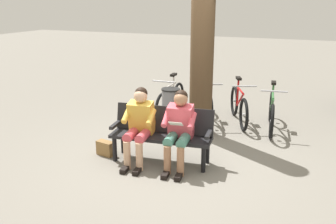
{
  "coord_description": "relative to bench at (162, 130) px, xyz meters",
  "views": [
    {
      "loc": [
        -1.92,
        4.99,
        2.5
      ],
      "look_at": [
        0.21,
        -0.16,
        0.75
      ],
      "focal_mm": 38.59,
      "sensor_mm": 36.0,
      "label": 1
    }
  ],
  "objects": [
    {
      "name": "ground_plane",
      "position": [
        -0.21,
        -0.06,
        -0.51
      ],
      "size": [
        40.0,
        40.0,
        0.0
      ],
      "primitive_type": "plane",
      "color": "slate"
    },
    {
      "name": "person_reading",
      "position": [
        -0.33,
        0.13,
        0.16
      ],
      "size": [
        0.52,
        0.8,
        1.2
      ],
      "rotation": [
        0.0,
        0.0,
        0.11
      ],
      "color": "#D84C59",
      "rests_on": "ground"
    },
    {
      "name": "litter_bin",
      "position": [
        0.44,
        -1.44,
        -0.09
      ],
      "size": [
        0.37,
        0.37,
        0.82
      ],
      "color": "slate",
      "rests_on": "ground"
    },
    {
      "name": "tree_trunk",
      "position": [
        -0.19,
        -1.41,
        1.18
      ],
      "size": [
        0.43,
        0.43,
        3.38
      ],
      "primitive_type": "cylinder",
      "color": "#4C3823",
      "rests_on": "ground"
    },
    {
      "name": "bicycle_purple",
      "position": [
        -0.09,
        -2.24,
        -0.15
      ],
      "size": [
        0.73,
        1.58,
        0.94
      ],
      "rotation": [
        0.0,
        0.0,
        1.96
      ],
      "color": "black",
      "rests_on": "ground"
    },
    {
      "name": "bicycle_red",
      "position": [
        -1.43,
        -2.16,
        -0.15
      ],
      "size": [
        0.48,
        1.67,
        0.94
      ],
      "rotation": [
        0.0,
        0.0,
        1.71
      ],
      "color": "black",
      "rests_on": "ground"
    },
    {
      "name": "handbag",
      "position": [
        0.95,
        0.19,
        -0.39
      ],
      "size": [
        0.32,
        0.19,
        0.24
      ],
      "primitive_type": "cube",
      "rotation": [
        0.0,
        0.0,
        -0.18
      ],
      "color": "olive",
      "rests_on": "ground"
    },
    {
      "name": "bicycle_black",
      "position": [
        0.73,
        -2.15,
        -0.15
      ],
      "size": [
        0.48,
        1.68,
        0.94
      ],
      "rotation": [
        0.0,
        0.0,
        1.59
      ],
      "color": "black",
      "rests_on": "ground"
    },
    {
      "name": "bicycle_green",
      "position": [
        -0.74,
        -2.33,
        -0.15
      ],
      "size": [
        0.74,
        1.57,
        0.94
      ],
      "rotation": [
        0.0,
        0.0,
        1.97
      ],
      "color": "black",
      "rests_on": "ground"
    },
    {
      "name": "bench",
      "position": [
        0.0,
        0.0,
        0.0
      ],
      "size": [
        1.64,
        0.65,
        0.87
      ],
      "rotation": [
        0.0,
        0.0,
        0.11
      ],
      "color": "black",
      "rests_on": "ground"
    },
    {
      "name": "person_companion",
      "position": [
        0.3,
        0.2,
        0.16
      ],
      "size": [
        0.52,
        0.8,
        1.2
      ],
      "rotation": [
        0.0,
        0.0,
        0.11
      ],
      "color": "gold",
      "rests_on": "ground"
    }
  ]
}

